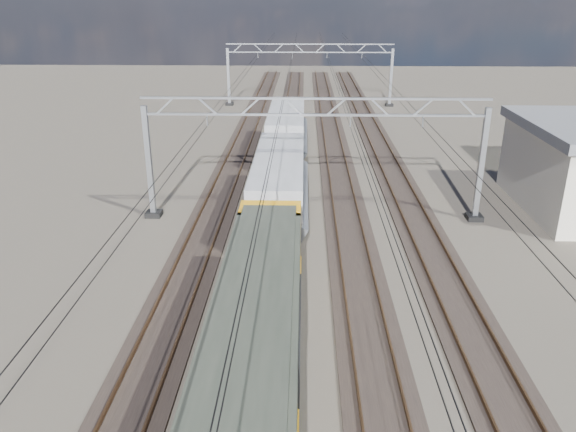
{
  "coord_description": "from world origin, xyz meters",
  "views": [
    {
      "loc": [
        -0.59,
        -26.94,
        12.37
      ],
      "look_at": [
        -1.31,
        -1.79,
        2.4
      ],
      "focal_mm": 35.0,
      "sensor_mm": 36.0,
      "label": 1
    }
  ],
  "objects_px": {
    "catenary_gantry_far": "(309,72)",
    "locomotive": "(252,369)",
    "catenary_gantry_mid": "(314,154)",
    "hopper_wagon_lead": "(279,181)",
    "hopper_wagon_mid": "(287,127)"
  },
  "relations": [
    {
      "from": "catenary_gantry_mid",
      "to": "hopper_wagon_mid",
      "type": "xyz_separation_m",
      "value": [
        -2.0,
        14.31,
        -1.67
      ]
    },
    {
      "from": "hopper_wagon_lead",
      "to": "hopper_wagon_mid",
      "type": "xyz_separation_m",
      "value": [
        0.0,
        14.2,
        0.0
      ]
    },
    {
      "from": "locomotive",
      "to": "hopper_wagon_lead",
      "type": "relative_size",
      "value": 1.62
    },
    {
      "from": "locomotive",
      "to": "hopper_wagon_lead",
      "type": "xyz_separation_m",
      "value": [
        -0.0,
        17.7,
        -0.09
      ]
    },
    {
      "from": "catenary_gantry_far",
      "to": "hopper_wagon_mid",
      "type": "distance_m",
      "value": 21.85
    },
    {
      "from": "catenary_gantry_mid",
      "to": "hopper_wagon_lead",
      "type": "relative_size",
      "value": 1.53
    },
    {
      "from": "hopper_wagon_lead",
      "to": "hopper_wagon_mid",
      "type": "distance_m",
      "value": 14.2
    },
    {
      "from": "locomotive",
      "to": "hopper_wagon_mid",
      "type": "xyz_separation_m",
      "value": [
        -0.0,
        31.9,
        -0.09
      ]
    },
    {
      "from": "hopper_wagon_lead",
      "to": "locomotive",
      "type": "bearing_deg",
      "value": -90.0
    },
    {
      "from": "catenary_gantry_far",
      "to": "hopper_wagon_lead",
      "type": "height_order",
      "value": "catenary_gantry_far"
    },
    {
      "from": "catenary_gantry_mid",
      "to": "hopper_wagon_lead",
      "type": "xyz_separation_m",
      "value": [
        -2.0,
        0.11,
        -1.67
      ]
    },
    {
      "from": "locomotive",
      "to": "catenary_gantry_mid",
      "type": "bearing_deg",
      "value": 83.51
    },
    {
      "from": "catenary_gantry_far",
      "to": "locomotive",
      "type": "xyz_separation_m",
      "value": [
        -2.0,
        -53.59,
        -1.58
      ]
    },
    {
      "from": "catenary_gantry_mid",
      "to": "catenary_gantry_far",
      "type": "xyz_separation_m",
      "value": [
        0.0,
        36.0,
        0.0
      ]
    },
    {
      "from": "catenary_gantry_far",
      "to": "locomotive",
      "type": "height_order",
      "value": "catenary_gantry_far"
    }
  ]
}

